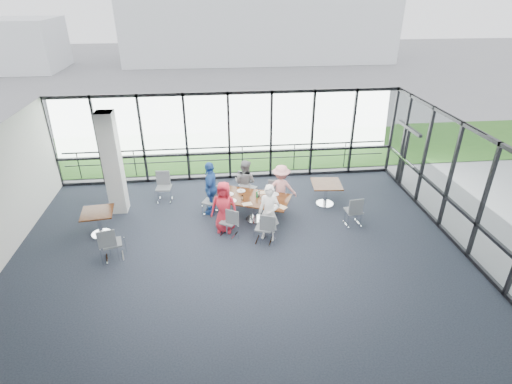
{
  "coord_description": "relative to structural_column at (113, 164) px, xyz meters",
  "views": [
    {
      "loc": [
        -0.49,
        -8.43,
        6.39
      ],
      "look_at": [
        0.6,
        1.66,
        1.1
      ],
      "focal_mm": 28.0,
      "sensor_mm": 36.0,
      "label": 1
    }
  ],
  "objects": [
    {
      "name": "diner_end",
      "position": [
        2.9,
        -0.43,
        -0.75
      ],
      "size": [
        0.7,
        1.08,
        1.71
      ],
      "primitive_type": "imported",
      "rotation": [
        0.0,
        0.0,
        -1.73
      ],
      "color": "#2654A0",
      "rests_on": "ground"
    },
    {
      "name": "ceiling",
      "position": [
        3.6,
        -3.0,
        1.6
      ],
      "size": [
        12.0,
        10.0,
        0.04
      ],
      "primitive_type": "cube",
      "color": "white",
      "rests_on": "ground"
    },
    {
      "name": "condiment_caddy",
      "position": [
        4.3,
        -0.98,
        -0.83
      ],
      "size": [
        0.1,
        0.07,
        0.04
      ],
      "primitive_type": "cube",
      "color": "black",
      "rests_on": "main_table"
    },
    {
      "name": "floor",
      "position": [
        3.6,
        -3.0,
        -1.61
      ],
      "size": [
        12.0,
        10.0,
        0.02
      ],
      "primitive_type": "cube",
      "color": "black",
      "rests_on": "ground"
    },
    {
      "name": "apron",
      "position": [
        3.6,
        7.0,
        -1.62
      ],
      "size": [
        80.0,
        70.0,
        0.02
      ],
      "primitive_type": "cube",
      "color": "slate",
      "rests_on": "ground"
    },
    {
      "name": "chair_main_nl",
      "position": [
        3.37,
        -1.78,
        -1.17
      ],
      "size": [
        0.57,
        0.57,
        0.86
      ],
      "primitive_type": null,
      "rotation": [
        0.0,
        0.0,
        -0.53
      ],
      "color": "slate",
      "rests_on": "ground"
    },
    {
      "name": "chair_main_fr",
      "position": [
        4.96,
        -0.3,
        -1.18
      ],
      "size": [
        0.48,
        0.48,
        0.83
      ],
      "primitive_type": null,
      "rotation": [
        0.0,
        0.0,
        2.95
      ],
      "color": "slate",
      "rests_on": "ground"
    },
    {
      "name": "chair_main_fl",
      "position": [
        4.11,
        0.15,
        -1.13
      ],
      "size": [
        0.65,
        0.65,
        0.95
      ],
      "primitive_type": null,
      "rotation": [
        0.0,
        0.0,
        2.48
      ],
      "color": "slate",
      "rests_on": "ground"
    },
    {
      "name": "plate_nr",
      "position": [
        4.68,
        -1.61,
        -0.84
      ],
      "size": [
        0.26,
        0.26,
        0.01
      ],
      "primitive_type": "cylinder",
      "color": "white",
      "rests_on": "main_table"
    },
    {
      "name": "tumbler_d",
      "position": [
        3.43,
        -0.88,
        -0.78
      ],
      "size": [
        0.07,
        0.07,
        0.15
      ],
      "primitive_type": "cylinder",
      "color": "white",
      "rests_on": "main_table"
    },
    {
      "name": "tumbler_c",
      "position": [
        4.33,
        -0.86,
        -0.77
      ],
      "size": [
        0.08,
        0.08,
        0.15
      ],
      "primitive_type": "cylinder",
      "color": "white",
      "rests_on": "main_table"
    },
    {
      "name": "plate_fr",
      "position": [
        4.81,
        -0.88,
        -0.84
      ],
      "size": [
        0.28,
        0.28,
        0.01
      ],
      "primitive_type": "cylinder",
      "color": "white",
      "rests_on": "main_table"
    },
    {
      "name": "plate_fl",
      "position": [
        3.82,
        -0.56,
        -0.84
      ],
      "size": [
        0.26,
        0.26,
        0.01
      ],
      "primitive_type": "cylinder",
      "color": "white",
      "rests_on": "main_table"
    },
    {
      "name": "ketchup_bottle",
      "position": [
        4.26,
        -0.95,
        -0.76
      ],
      "size": [
        0.06,
        0.06,
        0.18
      ],
      "primitive_type": "cylinder",
      "color": "#B02609",
      "rests_on": "main_table"
    },
    {
      "name": "exit_door",
      "position": [
        9.6,
        0.75,
        -0.55
      ],
      "size": [
        0.12,
        1.6,
        2.1
      ],
      "primitive_type": "cube",
      "color": "black",
      "rests_on": "ground"
    },
    {
      "name": "chair_spare_la",
      "position": [
        0.33,
        -2.58,
        -1.13
      ],
      "size": [
        0.57,
        0.57,
        0.95
      ],
      "primitive_type": null,
      "rotation": [
        0.0,
        0.0,
        0.25
      ],
      "color": "slate",
      "rests_on": "ground"
    },
    {
      "name": "plate_nl",
      "position": [
        3.52,
        -1.16,
        -0.84
      ],
      "size": [
        0.26,
        0.26,
        0.01
      ],
      "primitive_type": "cylinder",
      "color": "white",
      "rests_on": "main_table"
    },
    {
      "name": "diner_far_right",
      "position": [
        5.06,
        -0.53,
        -0.83
      ],
      "size": [
        1.08,
        0.72,
        1.53
      ],
      "primitive_type": "imported",
      "rotation": [
        0.0,
        0.0,
        2.91
      ],
      "color": "pink",
      "rests_on": "ground"
    },
    {
      "name": "chair_main_nr",
      "position": [
        4.33,
        -2.24,
        -1.14
      ],
      "size": [
        0.57,
        0.57,
        0.91
      ],
      "primitive_type": null,
      "rotation": [
        0.0,
        0.0,
        -0.34
      ],
      "color": "slate",
      "rests_on": "ground"
    },
    {
      "name": "structural_column",
      "position": [
        0.0,
        0.0,
        0.0
      ],
      "size": [
        0.5,
        0.5,
        3.2
      ],
      "primitive_type": "cube",
      "color": "silver",
      "rests_on": "ground"
    },
    {
      "name": "diner_far_left",
      "position": [
        3.99,
        -0.03,
        -0.83
      ],
      "size": [
        0.88,
        0.81,
        1.54
      ],
      "primitive_type": "imported",
      "rotation": [
        0.0,
        0.0,
        2.53
      ],
      "color": "slate",
      "rests_on": "ground"
    },
    {
      "name": "chair_main_end",
      "position": [
        2.85,
        -0.5,
        -1.19
      ],
      "size": [
        0.53,
        0.53,
        0.82
      ],
      "primitive_type": null,
      "rotation": [
        0.0,
        0.0,
        -2.0
      ],
      "color": "slate",
      "rests_on": "ground"
    },
    {
      "name": "diner_near_right",
      "position": [
        4.48,
        -2.1,
        -0.77
      ],
      "size": [
        0.73,
        0.64,
        1.66
      ],
      "primitive_type": "imported",
      "rotation": [
        0.0,
        0.0,
        -0.4
      ],
      "color": "white",
      "rests_on": "ground"
    },
    {
      "name": "side_table_right",
      "position": [
        6.58,
        -0.33,
        -0.96
      ],
      "size": [
        1.01,
        1.01,
        0.75
      ],
      "rotation": [
        0.0,
        0.0,
        -0.09
      ],
      "color": "#381A0B",
      "rests_on": "ground"
    },
    {
      "name": "hangar_main",
      "position": [
        7.6,
        29.0,
        1.4
      ],
      "size": [
        24.0,
        10.0,
        6.0
      ],
      "primitive_type": "cube",
      "color": "silver",
      "rests_on": "ground"
    },
    {
      "name": "menu_a",
      "position": [
        3.94,
        -1.39,
        -0.85
      ],
      "size": [
        0.32,
        0.25,
        0.0
      ],
      "primitive_type": "cube",
      "rotation": [
        0.0,
        0.0,
        0.21
      ],
      "color": "beige",
      "rests_on": "main_table"
    },
    {
      "name": "side_table_left",
      "position": [
        -0.28,
        -1.39,
        -0.97
      ],
      "size": [
        0.95,
        0.95,
        0.75
      ],
      "rotation": [
        0.0,
        0.0,
        0.12
      ],
      "color": "#381A0B",
      "rests_on": "ground"
    },
    {
      "name": "diner_near_left",
      "position": [
        3.26,
        -1.55,
        -0.82
      ],
      "size": [
        0.85,
        0.66,
        1.55
      ],
      "primitive_type": "imported",
      "rotation": [
        0.0,
        0.0,
        -0.24
      ],
      "color": "red",
      "rests_on": "ground"
    },
    {
      "name": "guard_rail",
      "position": [
        3.6,
        2.6,
        -1.1
      ],
      "size": [
        12.0,
        0.06,
        0.06
      ],
      "primitive_type": "cylinder",
      "rotation": [
        0.0,
        1.57,
        0.0
      ],
      "color": "#2D2D33",
      "rests_on": "ground"
    },
    {
      "name": "grass_strip",
      "position": [
        3.6,
        5.0,
        -1.59
      ],
      "size": [
        80.0,
        5.0,
        0.01
      ],
      "primitive_type": "cube",
      "color": "#225218",
      "rests_on": "ground"
    },
    {
      "name": "menu_c",
      "position": [
        4.47,
        -0.73,
        -0.85
      ],
      "size": [
        0.28,
        0.2,
        0.0
      ],
      "primitive_type": "cube",
      "rotation": [
        0.0,
        0.0,
        -0.04
      ],
      "color": "beige",
      "rests_on": "main_table"
    },
    {
      "name": "chair_spare_r",
      "position": [
        7.07,
        -1.62,
        -1.14
      ],
      "size": [
        0.5,
        0.5,
        0.93
      ],
      "primitive_type": null,
      "rotation": [
        0.0,
        0.0,
        0.1
      ],
      "color": "slate",
      "rests_on": "ground"
    },
    {
      "name": "green_bottle",
      "position": [
        4.26,
        -1.01,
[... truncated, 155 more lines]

